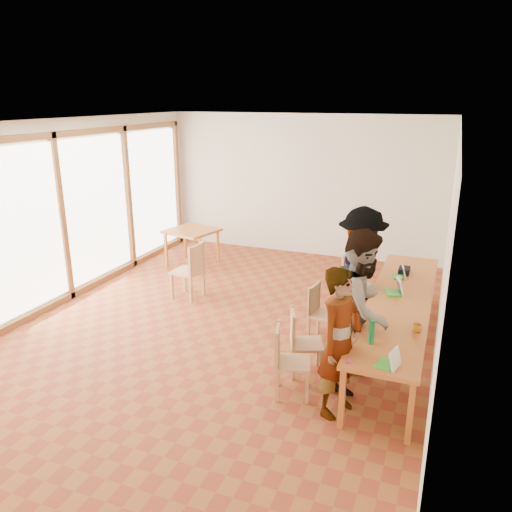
# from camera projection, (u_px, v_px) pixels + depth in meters

# --- Properties ---
(ground) EXTENTS (8.00, 8.00, 0.00)m
(ground) POSITION_uv_depth(u_px,v_px,m) (226.00, 325.00, 7.61)
(ground) COLOR brown
(ground) RESTS_ON ground
(wall_back) EXTENTS (6.00, 0.10, 3.00)m
(wall_back) POSITION_uv_depth(u_px,v_px,m) (303.00, 186.00, 10.70)
(wall_back) COLOR beige
(wall_back) RESTS_ON ground
(wall_right) EXTENTS (0.10, 8.00, 3.00)m
(wall_right) POSITION_uv_depth(u_px,v_px,m) (446.00, 253.00, 6.11)
(wall_right) COLOR beige
(wall_right) RESTS_ON ground
(window_wall) EXTENTS (0.10, 8.00, 3.00)m
(window_wall) POSITION_uv_depth(u_px,v_px,m) (61.00, 213.00, 8.18)
(window_wall) COLOR white
(window_wall) RESTS_ON ground
(ceiling) EXTENTS (6.00, 8.00, 0.04)m
(ceiling) POSITION_uv_depth(u_px,v_px,m) (222.00, 120.00, 6.69)
(ceiling) COLOR white
(ceiling) RESTS_ON wall_back
(communal_table) EXTENTS (0.80, 4.00, 0.75)m
(communal_table) POSITION_uv_depth(u_px,v_px,m) (400.00, 303.00, 6.64)
(communal_table) COLOR #C0692A
(communal_table) RESTS_ON ground
(side_table) EXTENTS (0.90, 0.90, 0.75)m
(side_table) POSITION_uv_depth(u_px,v_px,m) (192.00, 233.00, 10.14)
(side_table) COLOR #C0692A
(side_table) RESTS_ON ground
(chair_near) EXTENTS (0.49, 0.49, 0.45)m
(chair_near) POSITION_uv_depth(u_px,v_px,m) (285.00, 353.00, 5.70)
(chair_near) COLOR tan
(chair_near) RESTS_ON ground
(chair_mid) EXTENTS (0.51, 0.51, 0.45)m
(chair_mid) POSITION_uv_depth(u_px,v_px,m) (300.00, 336.00, 6.14)
(chair_mid) COLOR tan
(chair_mid) RESTS_ON ground
(chair_far) EXTENTS (0.44, 0.44, 0.43)m
(chair_far) POSITION_uv_depth(u_px,v_px,m) (319.00, 307.00, 7.03)
(chair_far) COLOR tan
(chair_far) RESTS_ON ground
(chair_empty) EXTENTS (0.56, 0.56, 0.53)m
(chair_empty) POSITION_uv_depth(u_px,v_px,m) (354.00, 277.00, 7.85)
(chair_empty) COLOR tan
(chair_empty) RESTS_ON ground
(chair_spare) EXTENTS (0.49, 0.49, 0.52)m
(chair_spare) POSITION_uv_depth(u_px,v_px,m) (192.00, 265.00, 8.46)
(chair_spare) COLOR tan
(chair_spare) RESTS_ON ground
(person_near) EXTENTS (0.59, 0.71, 1.67)m
(person_near) POSITION_uv_depth(u_px,v_px,m) (340.00, 343.00, 5.29)
(person_near) COLOR gray
(person_near) RESTS_ON ground
(person_mid) EXTENTS (0.85, 1.02, 1.92)m
(person_mid) POSITION_uv_depth(u_px,v_px,m) (362.00, 309.00, 5.83)
(person_mid) COLOR gray
(person_mid) RESTS_ON ground
(person_far) EXTENTS (0.96, 1.34, 1.87)m
(person_far) POSITION_uv_depth(u_px,v_px,m) (361.00, 271.00, 7.14)
(person_far) COLOR gray
(person_far) RESTS_ON ground
(laptop_near) EXTENTS (0.25, 0.27, 0.20)m
(laptop_near) POSITION_uv_depth(u_px,v_px,m) (391.00, 362.00, 4.97)
(laptop_near) COLOR green
(laptop_near) RESTS_ON communal_table
(laptop_mid) EXTENTS (0.28, 0.30, 0.21)m
(laptop_mid) POSITION_uv_depth(u_px,v_px,m) (396.00, 290.00, 6.81)
(laptop_mid) COLOR green
(laptop_mid) RESTS_ON communal_table
(laptop_far) EXTENTS (0.22, 0.24, 0.18)m
(laptop_far) POSITION_uv_depth(u_px,v_px,m) (401.00, 275.00, 7.41)
(laptop_far) COLOR green
(laptop_far) RESTS_ON communal_table
(yellow_mug) EXTENTS (0.13, 0.13, 0.09)m
(yellow_mug) POSITION_uv_depth(u_px,v_px,m) (417.00, 328.00, 5.72)
(yellow_mug) COLOR orange
(yellow_mug) RESTS_ON communal_table
(green_bottle) EXTENTS (0.07, 0.07, 0.28)m
(green_bottle) POSITION_uv_depth(u_px,v_px,m) (371.00, 331.00, 5.42)
(green_bottle) COLOR #16753B
(green_bottle) RESTS_ON communal_table
(clear_glass) EXTENTS (0.07, 0.07, 0.09)m
(clear_glass) POSITION_uv_depth(u_px,v_px,m) (372.00, 323.00, 5.83)
(clear_glass) COLOR silver
(clear_glass) RESTS_ON communal_table
(condiment_cup) EXTENTS (0.08, 0.08, 0.06)m
(condiment_cup) POSITION_uv_depth(u_px,v_px,m) (399.00, 279.00, 7.31)
(condiment_cup) COLOR white
(condiment_cup) RESTS_ON communal_table
(pink_phone) EXTENTS (0.05, 0.10, 0.01)m
(pink_phone) POSITION_uv_depth(u_px,v_px,m) (349.00, 361.00, 5.08)
(pink_phone) COLOR #BE3263
(pink_phone) RESTS_ON communal_table
(black_pouch) EXTENTS (0.16, 0.26, 0.09)m
(black_pouch) POSITION_uv_depth(u_px,v_px,m) (404.00, 271.00, 7.60)
(black_pouch) COLOR black
(black_pouch) RESTS_ON communal_table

